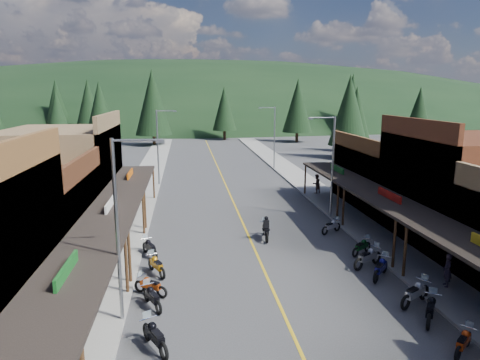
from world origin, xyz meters
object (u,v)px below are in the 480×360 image
object	(u,v)px
bike_west_7	(156,264)
bike_west_4	(155,335)
streetlight_3	(273,135)
pine_9	(356,113)
bike_east_4	(431,308)
bike_east_8	(362,246)
shop_east_3	(392,177)
pine_10	(100,111)
pine_3	(224,108)
bike_east_5	(415,292)
pedestrian_east_b	(316,184)
bike_east_6	(381,267)
rider_on_bike	(266,229)
streetlight_0	(120,223)
bike_east_3	(464,341)
streetlight_1	(159,144)
pine_5	(352,100)
shop_east_2	(463,190)
pine_8	(58,120)
pine_7	(57,104)
pine_1	(89,105)
pine_4	(298,105)
bike_west_6	(150,285)
bike_west_5	(152,296)
pine_11	(349,110)
bike_west_8	(150,247)
streetlight_2	(331,162)
shop_west_2	(21,220)
pine_6	(419,108)
shop_west_3	(64,173)
bike_east_9	(331,226)

from	to	relation	value
bike_west_7	bike_west_4	bearing A→B (deg)	-113.72
streetlight_3	pine_9	size ratio (longest dim) A/B	0.74
bike_east_4	bike_east_8	xyz separation A→B (m)	(0.21, 7.87, -0.07)
shop_east_3	pine_10	world-z (taller)	pine_10
pine_3	bike_east_5	xyz separation A→B (m)	(2.29, -72.20, -5.84)
pine_3	pine_10	size ratio (longest dim) A/B	0.95
bike_east_4	pedestrian_east_b	distance (m)	23.56
bike_east_6	bike_east_8	distance (m)	3.41
bike_east_4	pedestrian_east_b	size ratio (longest dim) A/B	1.17
streetlight_3	pine_9	world-z (taller)	pine_9
rider_on_bike	streetlight_0	bearing A→B (deg)	-125.76
bike_east_3	bike_east_8	bearing A→B (deg)	138.24
streetlight_1	pine_5	xyz separation A→B (m)	(40.95, 50.00, 3.53)
pine_3	bike_west_7	distance (m)	68.20
bike_west_7	shop_east_2	bearing A→B (deg)	-18.39
pine_10	pine_8	bearing A→B (deg)	-111.80
pedestrian_east_b	pine_7	bearing A→B (deg)	-84.69
pine_1	pine_7	distance (m)	10.00
pine_7	pine_4	bearing A→B (deg)	-17.74
bike_east_8	pine_3	bearing A→B (deg)	146.25
streetlight_3	bike_west_6	distance (m)	36.30
bike_west_4	bike_west_5	world-z (taller)	bike_west_4
bike_west_7	bike_east_5	distance (m)	13.20
pine_11	bike_west_8	bearing A→B (deg)	-125.99
streetlight_2	rider_on_bike	distance (m)	8.21
pine_10	bike_west_6	world-z (taller)	pine_10
bike_west_8	rider_on_bike	xyz separation A→B (m)	(7.55, 2.21, 0.08)
shop_west_2	pine_4	bearing A→B (deg)	61.42
rider_on_bike	pedestrian_east_b	distance (m)	14.09
bike_west_4	bike_east_8	xyz separation A→B (m)	(11.92, 8.50, -0.08)
bike_east_3	shop_east_3	bearing A→B (deg)	120.05
pine_6	pedestrian_east_b	world-z (taller)	pine_6
shop_east_3	rider_on_bike	distance (m)	14.91
bike_west_5	rider_on_bike	xyz separation A→B (m)	(6.94, 8.65, 0.10)
bike_west_8	bike_east_4	xyz separation A→B (m)	(12.67, -9.19, 0.03)
shop_east_2	shop_east_3	distance (m)	9.65
bike_east_3	shop_east_2	bearing A→B (deg)	106.57
pine_4	bike_east_3	distance (m)	71.35
pine_3	pine_8	world-z (taller)	pine_3
pine_5	pine_11	size ratio (longest dim) A/B	1.13
shop_west_3	shop_east_3	distance (m)	27.56
bike_east_5	bike_east_9	world-z (taller)	bike_east_5
bike_west_5	bike_west_6	distance (m)	1.29
streetlight_0	pine_7	xyz separation A→B (m)	(-25.05, 82.00, 2.78)
streetlight_1	bike_west_5	world-z (taller)	streetlight_1
pine_9	pine_5	bearing A→B (deg)	69.68
streetlight_0	pine_8	world-z (taller)	pine_8
streetlight_3	rider_on_bike	size ratio (longest dim) A/B	3.53
streetlight_3	shop_east_3	bearing A→B (deg)	-70.01
shop_east_2	pine_4	bearing A→B (deg)	85.86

